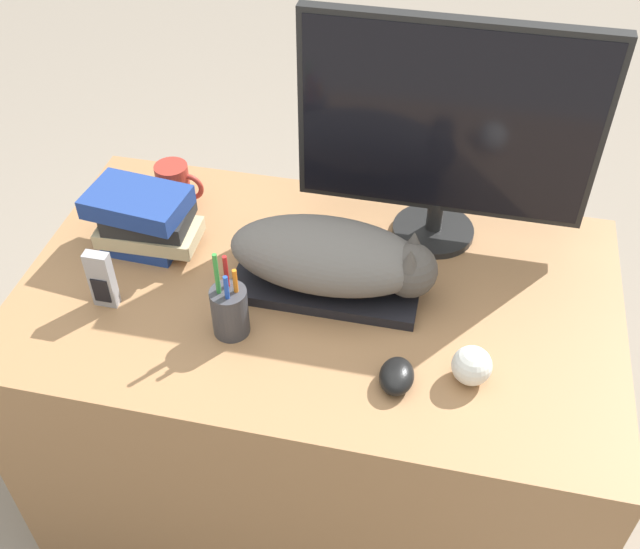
% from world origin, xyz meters
% --- Properties ---
extents(desk, '(1.25, 0.75, 0.74)m').
position_xyz_m(desk, '(0.00, 0.37, 0.37)').
color(desk, '#9E7047').
rests_on(desk, ground_plane).
extents(keyboard, '(0.39, 0.17, 0.02)m').
position_xyz_m(keyboard, '(0.02, 0.38, 0.75)').
color(keyboard, black).
rests_on(keyboard, desk).
extents(cat, '(0.42, 0.19, 0.14)m').
position_xyz_m(cat, '(0.04, 0.38, 0.84)').
color(cat, '#66605B').
rests_on(cat, keyboard).
extents(monitor, '(0.61, 0.18, 0.51)m').
position_xyz_m(monitor, '(0.22, 0.61, 1.02)').
color(monitor, black).
rests_on(monitor, desk).
extents(computer_mouse, '(0.06, 0.09, 0.04)m').
position_xyz_m(computer_mouse, '(0.20, 0.16, 0.76)').
color(computer_mouse, black).
rests_on(computer_mouse, desk).
extents(coffee_mug, '(0.11, 0.08, 0.11)m').
position_xyz_m(coffee_mug, '(-0.39, 0.59, 0.79)').
color(coffee_mug, '#9E2D23').
rests_on(coffee_mug, desk).
extents(pen_cup, '(0.07, 0.07, 0.20)m').
position_xyz_m(pen_cup, '(-0.14, 0.23, 0.80)').
color(pen_cup, '#38383D').
rests_on(pen_cup, desk).
extents(baseball, '(0.07, 0.07, 0.07)m').
position_xyz_m(baseball, '(0.33, 0.20, 0.78)').
color(baseball, silver).
rests_on(baseball, desk).
extents(phone, '(0.05, 0.03, 0.13)m').
position_xyz_m(phone, '(-0.41, 0.24, 0.81)').
color(phone, '#99999E').
rests_on(phone, desk).
extents(book_stack, '(0.24, 0.16, 0.14)m').
position_xyz_m(book_stack, '(-0.40, 0.43, 0.82)').
color(book_stack, navy).
rests_on(book_stack, desk).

